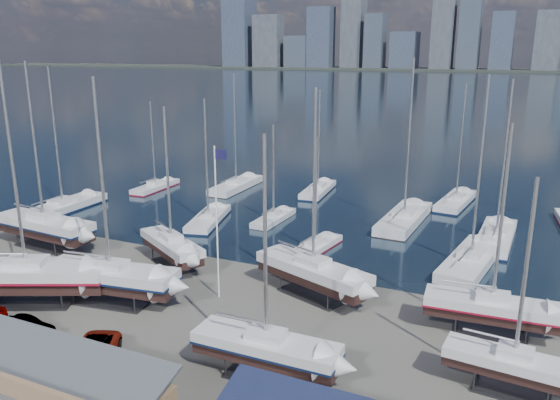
% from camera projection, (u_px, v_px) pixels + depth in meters
% --- Properties ---
extents(ground, '(1400.00, 1400.00, 0.00)m').
position_uv_depth(ground, '(207.00, 314.00, 40.20)').
color(ground, '#605E59').
rests_on(ground, ground).
extents(water, '(1400.00, 600.00, 0.40)m').
position_uv_depth(water, '(498.00, 86.00, 311.80)').
color(water, '#172335').
rests_on(water, ground).
extents(far_shore, '(1400.00, 80.00, 2.20)m').
position_uv_depth(far_shore, '(516.00, 71.00, 539.23)').
color(far_shore, '#2D332D').
rests_on(far_shore, ground).
extents(skyline, '(639.14, 43.80, 107.69)m').
position_uv_depth(skyline, '(511.00, 30.00, 526.98)').
color(skyline, '#475166').
rests_on(skyline, far_shore).
extents(sailboat_cradle_0, '(11.36, 3.86, 17.91)m').
position_uv_depth(sailboat_cradle_0, '(44.00, 226.00, 53.55)').
color(sailboat_cradle_0, '#2D2D33').
rests_on(sailboat_cradle_0, ground).
extents(sailboat_cradle_1, '(12.36, 8.16, 19.24)m').
position_uv_depth(sailboat_cradle_1, '(27.00, 275.00, 41.46)').
color(sailboat_cradle_1, '#2D2D33').
rests_on(sailboat_cradle_1, ground).
extents(sailboat_cradle_2, '(8.71, 6.43, 14.28)m').
position_uv_depth(sailboat_cradle_2, '(171.00, 245.00, 48.70)').
color(sailboat_cradle_2, '#2D2D33').
rests_on(sailboat_cradle_2, ground).
extents(sailboat_cradle_3, '(10.92, 4.52, 17.03)m').
position_uv_depth(sailboat_cradle_3, '(111.00, 277.00, 41.51)').
color(sailboat_cradle_3, '#2D2D33').
rests_on(sailboat_cradle_3, ground).
extents(sailboat_cradle_4, '(10.30, 5.99, 16.22)m').
position_uv_depth(sailboat_cradle_4, '(313.00, 271.00, 42.61)').
color(sailboat_cradle_4, '#2D2D33').
rests_on(sailboat_cradle_4, ground).
extents(sailboat_cradle_5, '(8.94, 2.60, 14.53)m').
position_uv_depth(sailboat_cradle_5, '(266.00, 347.00, 31.82)').
color(sailboat_cradle_5, '#2D2D33').
rests_on(sailboat_cradle_5, ground).
extents(sailboat_cradle_6, '(9.02, 3.10, 14.45)m').
position_uv_depth(sailboat_cradle_6, '(492.00, 308.00, 36.73)').
color(sailboat_cradle_6, '#2D2D33').
rests_on(sailboat_cradle_6, ground).
extents(sailboat_cradle_7, '(7.67, 2.72, 12.55)m').
position_uv_depth(sailboat_cradle_7, '(514.00, 364.00, 30.31)').
color(sailboat_cradle_7, '#2D2D33').
rests_on(sailboat_cradle_7, ground).
extents(sailboat_moored_0, '(3.60, 12.08, 17.96)m').
position_uv_depth(sailboat_moored_0, '(63.00, 209.00, 65.99)').
color(sailboat_moored_0, black).
rests_on(sailboat_moored_0, water).
extents(sailboat_moored_1, '(2.58, 8.64, 12.84)m').
position_uv_depth(sailboat_moored_1, '(155.00, 188.00, 76.42)').
color(sailboat_moored_1, black).
rests_on(sailboat_moored_1, water).
extents(sailboat_moored_2, '(3.25, 11.11, 16.70)m').
position_uv_depth(sailboat_moored_2, '(236.00, 187.00, 76.70)').
color(sailboat_moored_2, black).
rests_on(sailboat_moored_2, water).
extents(sailboat_moored_3, '(5.16, 10.09, 14.52)m').
position_uv_depth(sailboat_moored_3, '(209.00, 220.00, 61.56)').
color(sailboat_moored_3, black).
rests_on(sailboat_moored_3, water).
extents(sailboat_moored_4, '(2.26, 7.67, 11.53)m').
position_uv_depth(sailboat_moored_4, '(274.00, 219.00, 62.08)').
color(sailboat_moored_4, black).
rests_on(sailboat_moored_4, water).
extents(sailboat_moored_5, '(3.67, 10.00, 14.63)m').
position_uv_depth(sailboat_moored_5, '(318.00, 191.00, 74.46)').
color(sailboat_moored_5, black).
rests_on(sailboat_moored_5, water).
extents(sailboat_moored_6, '(3.22, 8.02, 11.66)m').
position_uv_depth(sailboat_moored_6, '(315.00, 248.00, 52.86)').
color(sailboat_moored_6, black).
rests_on(sailboat_moored_6, water).
extents(sailboat_moored_7, '(4.00, 12.67, 18.93)m').
position_uv_depth(sailboat_moored_7, '(404.00, 221.00, 61.24)').
color(sailboat_moored_7, black).
rests_on(sailboat_moored_7, water).
extents(sailboat_moored_8, '(4.12, 10.81, 15.77)m').
position_uv_depth(sailboat_moored_8, '(456.00, 203.00, 68.70)').
color(sailboat_moored_8, black).
rests_on(sailboat_moored_8, water).
extents(sailboat_moored_9, '(4.92, 12.07, 17.70)m').
position_uv_depth(sailboat_moored_9, '(471.00, 263.00, 49.05)').
color(sailboat_moored_9, black).
rests_on(sailboat_moored_9, water).
extents(sailboat_moored_10, '(3.59, 11.48, 17.00)m').
position_uv_depth(sailboat_moored_10, '(496.00, 239.00, 55.28)').
color(sailboat_moored_10, black).
rests_on(sailboat_moored_10, water).
extents(car_b, '(4.16, 1.88, 1.32)m').
position_uv_depth(car_b, '(25.00, 328.00, 36.79)').
color(car_b, gray).
rests_on(car_b, ground).
extents(car_c, '(4.17, 5.66, 1.43)m').
position_uv_depth(car_c, '(92.00, 354.00, 33.54)').
color(car_c, gray).
rests_on(car_c, ground).
extents(flagpole, '(1.06, 0.12, 12.04)m').
position_uv_depth(flagpole, '(217.00, 213.00, 41.13)').
color(flagpole, white).
rests_on(flagpole, ground).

